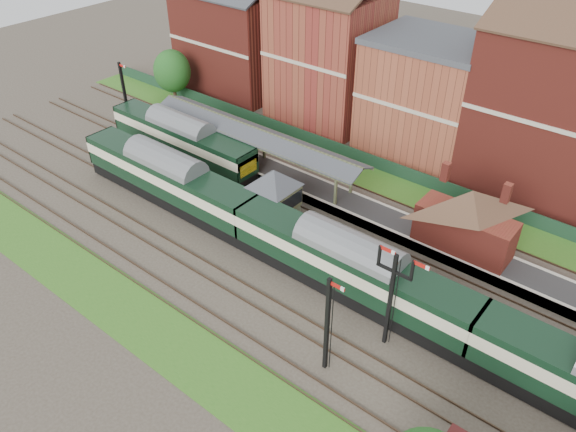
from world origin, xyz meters
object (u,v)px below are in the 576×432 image
Objects in this scene: semaphore_bracket at (391,294)px; platform_railcar at (182,139)px; signal_box at (275,197)px; dmu_train at (348,266)px.

semaphore_bracket reaches higher than platform_railcar.
signal_box is at bearing -11.71° from platform_railcar.
dmu_train is 3.22× the size of platform_railcar.
platform_railcar is (-30.72, 9.00, -2.06)m from semaphore_bracket.
semaphore_bracket is (15.04, -5.75, 1.44)m from signal_box.
signal_box reaches higher than dmu_train.
signal_box is 0.31× the size of platform_railcar.
signal_box is 16.02m from platform_railcar.
signal_box is at bearing 162.08° from dmu_train.
dmu_train is (-4.99, 2.50, -1.88)m from semaphore_bracket.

